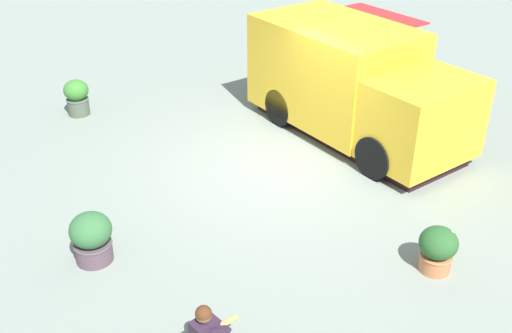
{
  "coord_description": "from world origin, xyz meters",
  "views": [
    {
      "loc": [
        4.76,
        8.89,
        5.7
      ],
      "look_at": [
        1.12,
        1.1,
        0.83
      ],
      "focal_mm": 41.96,
      "sensor_mm": 36.0,
      "label": 1
    }
  ],
  "objects_px": {
    "planter_flowering_near": "(438,248)",
    "planter_flowering_side": "(92,237)",
    "planter_flowering_far": "(77,96)",
    "food_truck": "(353,86)"
  },
  "relations": [
    {
      "from": "food_truck",
      "to": "planter_flowering_side",
      "type": "relative_size",
      "value": 6.29
    },
    {
      "from": "planter_flowering_near",
      "to": "planter_flowering_far",
      "type": "height_order",
      "value": "planter_flowering_far"
    },
    {
      "from": "planter_flowering_near",
      "to": "planter_flowering_far",
      "type": "distance_m",
      "value": 8.68
    },
    {
      "from": "planter_flowering_side",
      "to": "planter_flowering_far",
      "type": "bearing_deg",
      "value": -98.24
    },
    {
      "from": "planter_flowering_near",
      "to": "planter_flowering_side",
      "type": "xyz_separation_m",
      "value": [
        4.51,
        -2.36,
        0.04
      ]
    },
    {
      "from": "food_truck",
      "to": "planter_flowering_far",
      "type": "distance_m",
      "value": 6.17
    },
    {
      "from": "food_truck",
      "to": "planter_flowering_near",
      "type": "xyz_separation_m",
      "value": [
        1.38,
        4.43,
        -0.68
      ]
    },
    {
      "from": "planter_flowering_near",
      "to": "planter_flowering_side",
      "type": "relative_size",
      "value": 0.89
    },
    {
      "from": "food_truck",
      "to": "planter_flowering_side",
      "type": "distance_m",
      "value": 6.27
    },
    {
      "from": "planter_flowering_far",
      "to": "planter_flowering_side",
      "type": "height_order",
      "value": "planter_flowering_far"
    }
  ]
}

